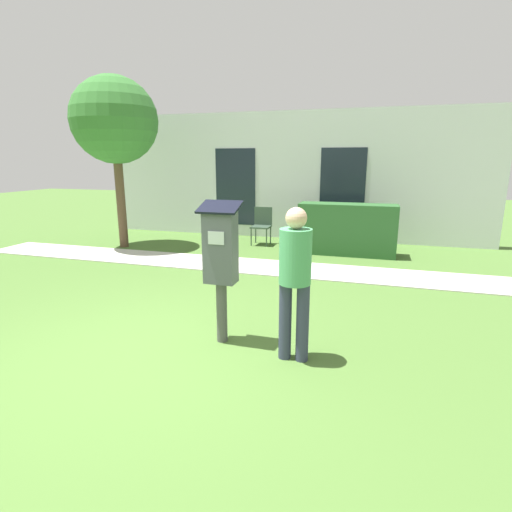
{
  "coord_description": "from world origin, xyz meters",
  "views": [
    {
      "loc": [
        2.21,
        -3.31,
        2.02
      ],
      "look_at": [
        1.06,
        0.53,
        1.05
      ],
      "focal_mm": 28.0,
      "sensor_mm": 36.0,
      "label": 1
    }
  ],
  "objects_px": {
    "parking_meter": "(221,254)",
    "person_standing": "(295,273)",
    "outdoor_chair_left": "(262,223)",
    "outdoor_chair_right": "(342,227)",
    "outdoor_chair_middle": "(302,224)"
  },
  "relations": [
    {
      "from": "outdoor_chair_left",
      "to": "outdoor_chair_right",
      "type": "height_order",
      "value": "same"
    },
    {
      "from": "person_standing",
      "to": "parking_meter",
      "type": "bearing_deg",
      "value": -166.2
    },
    {
      "from": "person_standing",
      "to": "outdoor_chair_middle",
      "type": "bearing_deg",
      "value": 125.37
    },
    {
      "from": "outdoor_chair_middle",
      "to": "person_standing",
      "type": "bearing_deg",
      "value": -70.15
    },
    {
      "from": "person_standing",
      "to": "outdoor_chair_left",
      "type": "distance_m",
      "value": 5.81
    },
    {
      "from": "person_standing",
      "to": "outdoor_chair_left",
      "type": "xyz_separation_m",
      "value": [
        -1.89,
        5.49,
        -0.4
      ]
    },
    {
      "from": "outdoor_chair_middle",
      "to": "outdoor_chair_right",
      "type": "bearing_deg",
      "value": -0.03
    },
    {
      "from": "parking_meter",
      "to": "outdoor_chair_middle",
      "type": "distance_m",
      "value": 5.46
    },
    {
      "from": "parking_meter",
      "to": "outdoor_chair_right",
      "type": "height_order",
      "value": "parking_meter"
    },
    {
      "from": "outdoor_chair_left",
      "to": "outdoor_chair_right",
      "type": "bearing_deg",
      "value": -25.79
    },
    {
      "from": "parking_meter",
      "to": "person_standing",
      "type": "xyz_separation_m",
      "value": [
        0.86,
        -0.19,
        -0.09
      ]
    },
    {
      "from": "person_standing",
      "to": "outdoor_chair_right",
      "type": "xyz_separation_m",
      "value": [
        0.03,
        5.45,
        -0.4
      ]
    },
    {
      "from": "parking_meter",
      "to": "outdoor_chair_middle",
      "type": "height_order",
      "value": "parking_meter"
    },
    {
      "from": "person_standing",
      "to": "outdoor_chair_middle",
      "type": "xyz_separation_m",
      "value": [
        -0.93,
        5.62,
        -0.4
      ]
    },
    {
      "from": "parking_meter",
      "to": "outdoor_chair_middle",
      "type": "relative_size",
      "value": 1.77
    }
  ]
}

